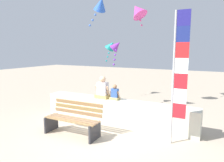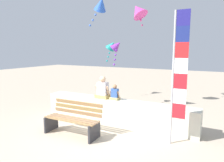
{
  "view_description": "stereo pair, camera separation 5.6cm",
  "coord_description": "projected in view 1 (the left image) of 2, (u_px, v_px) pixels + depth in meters",
  "views": [
    {
      "loc": [
        2.9,
        -4.57,
        2.32
      ],
      "look_at": [
        -0.13,
        1.17,
        1.34
      ],
      "focal_mm": 33.13,
      "sensor_mm": 36.0,
      "label": 1
    },
    {
      "loc": [
        2.95,
        -4.54,
        2.32
      ],
      "look_at": [
        -0.13,
        1.17,
        1.34
      ],
      "focal_mm": 33.13,
      "sensor_mm": 36.0,
      "label": 2
    }
  ],
  "objects": [
    {
      "name": "seawall_ledge",
      "position": [
        116.0,
        111.0,
        6.65
      ],
      "size": [
        5.11,
        0.54,
        0.74
      ],
      "primitive_type": "cube",
      "color": "beige",
      "rests_on": "ground"
    },
    {
      "name": "kite_purple",
      "position": [
        116.0,
        46.0,
        8.16
      ],
      "size": [
        0.61,
        0.68,
        1.03
      ],
      "color": "purple"
    },
    {
      "name": "ground_plane",
      "position": [
        96.0,
        135.0,
        5.68
      ],
      "size": [
        40.0,
        40.0,
        0.0
      ],
      "primitive_type": "plane",
      "color": "#BAA990"
    },
    {
      "name": "kite_blue",
      "position": [
        101.0,
        5.0,
        7.01
      ],
      "size": [
        0.72,
        0.7,
        1.05
      ],
      "color": "blue"
    },
    {
      "name": "flag_banner",
      "position": [
        178.0,
        71.0,
        4.87
      ],
      "size": [
        0.35,
        0.05,
        3.22
      ],
      "color": "#B7B7BC",
      "rests_on": "ground"
    },
    {
      "name": "kite_teal",
      "position": [
        111.0,
        46.0,
        9.92
      ],
      "size": [
        0.65,
        0.7,
        1.05
      ],
      "color": "teal"
    },
    {
      "name": "person_adult",
      "position": [
        103.0,
        90.0,
        6.79
      ],
      "size": [
        0.48,
        0.35,
        0.74
      ],
      "color": "tan",
      "rests_on": "seawall_ledge"
    },
    {
      "name": "person_child",
      "position": [
        115.0,
        94.0,
        6.6
      ],
      "size": [
        0.32,
        0.24,
        0.49
      ],
      "color": "tan",
      "rests_on": "seawall_ledge"
    },
    {
      "name": "kite_magenta",
      "position": [
        138.0,
        11.0,
        8.14
      ],
      "size": [
        0.91,
        0.79,
        0.96
      ],
      "color": "#DB3D9E"
    },
    {
      "name": "park_bench",
      "position": [
        73.0,
        120.0,
        5.68
      ],
      "size": [
        1.6,
        0.65,
        0.88
      ],
      "color": "#9D794B",
      "rests_on": "ground"
    }
  ]
}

